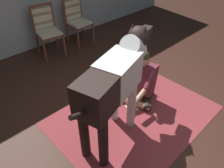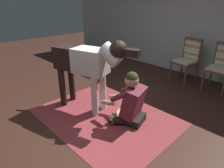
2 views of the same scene
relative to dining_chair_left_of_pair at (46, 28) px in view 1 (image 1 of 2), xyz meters
The scene contains 7 objects.
ground_plane 2.82m from the dining_chair_left_of_pair, 94.10° to the right, with size 15.15×15.15×0.00m, color #3C2118.
area_rug 2.54m from the dining_chair_left_of_pair, 93.12° to the right, with size 2.22×1.66×0.01m, color #903339.
dining_chair_left_of_pair is the anchor object (origin of this frame).
dining_chair_right_of_pair 0.74m from the dining_chair_left_of_pair, ahead, with size 0.46×0.47×0.98m.
person_sitting_on_floor 2.29m from the dining_chair_left_of_pair, 84.49° to the right, with size 0.72×0.59×0.83m.
large_dog 2.56m from the dining_chair_left_of_pair, 102.02° to the right, with size 1.63×0.63×1.29m.
hot_dog_on_plate 2.39m from the dining_chair_left_of_pair, 89.82° to the right, with size 0.24×0.24×0.06m.
Camera 1 is at (-1.69, -1.08, 2.24)m, focal length 34.43 mm.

